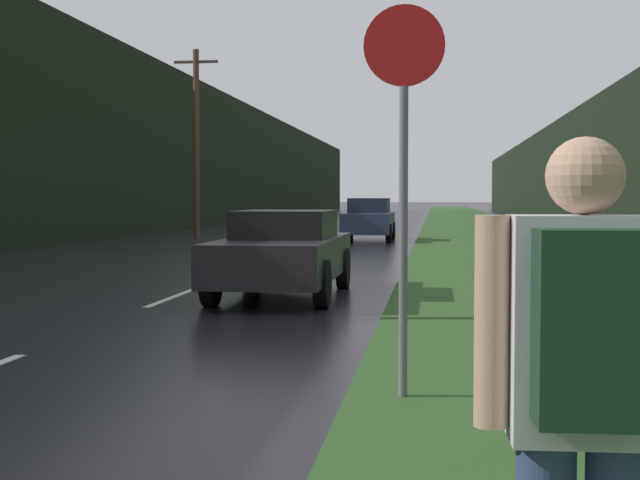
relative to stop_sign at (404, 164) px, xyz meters
The scene contains 10 objects.
grass_verge 31.60m from the stop_sign, 85.38° to the left, with size 6.00×240.00×0.02m, color #2D5123.
lane_stripe_c 8.24m from the stop_sign, 119.64° to the left, with size 0.12×3.00×0.01m, color silver.
lane_stripe_d 14.65m from the stop_sign, 105.85° to the left, with size 0.12×3.00×0.01m, color silver.
treeline_far_side 43.62m from the stop_sign, 108.01° to the left, with size 2.00×140.00×7.98m, color black.
treeline_near_side 42.33m from the stop_sign, 78.36° to the left, with size 2.00×140.00×6.34m, color black.
utility_pole_far 29.72m from the stop_sign, 108.45° to the left, with size 1.80×0.24×7.59m.
stop_sign is the anchor object (origin of this frame).
hitchhiker_with_backpack 4.66m from the stop_sign, 81.44° to the right, with size 0.62×0.43×1.80m.
car_passing_near 7.65m from the stop_sign, 107.03° to the left, with size 1.87×4.76×1.40m.
car_passing_far 26.07m from the stop_sign, 94.88° to the left, with size 1.84×4.45×1.59m.
Camera 1 is at (4.22, 1.44, 1.62)m, focal length 50.00 mm.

